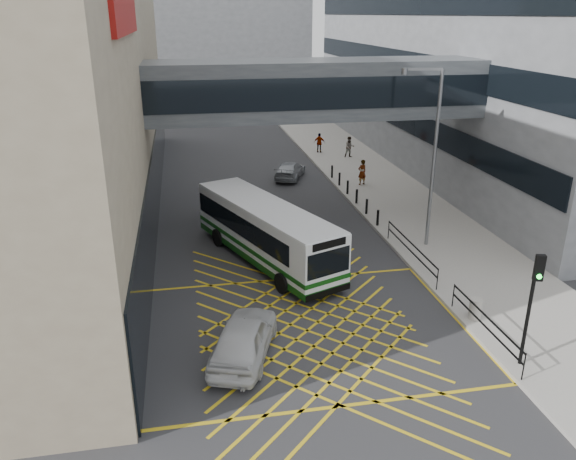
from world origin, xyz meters
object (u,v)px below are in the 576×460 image
litter_bin (475,309)px  traffic_light (533,295)px  pedestrian_a (362,172)px  pedestrian_c (319,143)px  car_dark (259,231)px  car_silver (290,170)px  car_white (244,337)px  bus (265,230)px  street_lamp (431,149)px  pedestrian_b (350,147)px

litter_bin → traffic_light: bearing=-89.8°
pedestrian_a → pedestrian_c: pedestrian_a is taller
car_dark → car_silver: 12.70m
traffic_light → car_dark: bearing=133.7°
car_white → traffic_light: (9.14, -2.50, 2.07)m
bus → litter_bin: bus is taller
litter_bin → pedestrian_c: 28.40m
car_white → pedestrian_a: pedestrian_a is taller
car_dark → pedestrian_a: bearing=-134.6°
litter_bin → street_lamp: bearing=82.1°
pedestrian_a → pedestrian_c: (-0.61, 9.96, -0.06)m
car_dark → pedestrian_b: (9.83, 16.81, 0.27)m
pedestrian_c → bus: bearing=87.6°
pedestrian_a → car_dark: bearing=28.9°
car_white → pedestrian_a: 21.78m
car_dark → car_white: bearing=77.6°
bus → pedestrian_c: bearing=47.6°
pedestrian_b → street_lamp: bearing=-93.1°
street_lamp → pedestrian_a: (0.21, 10.95, -4.13)m
car_silver → street_lamp: bearing=130.3°
car_silver → pedestrian_b: pedestrian_b is taller
bus → pedestrian_a: bearing=30.6°
bus → car_white: size_ratio=2.12×
car_dark → street_lamp: street_lamp is taller
street_lamp → litter_bin: size_ratio=10.54×
car_dark → street_lamp: bearing=165.0°
car_dark → pedestrian_b: bearing=-121.8°
pedestrian_c → car_silver: bearing=78.5°
car_white → pedestrian_b: 29.43m
car_silver → litter_bin: size_ratio=4.88×
pedestrian_a → pedestrian_b: (1.42, 7.82, -0.03)m
litter_bin → car_silver: bearing=98.6°
car_dark → pedestrian_b: 19.48m
pedestrian_a → pedestrian_c: 9.98m
street_lamp → pedestrian_b: 19.29m
car_white → pedestrian_b: pedestrian_b is taller
litter_bin → pedestrian_c: (0.64, 28.39, 0.41)m
car_silver → pedestrian_a: size_ratio=2.32×
pedestrian_b → pedestrian_c: size_ratio=1.03×
street_lamp → pedestrian_a: bearing=100.0°
car_silver → pedestrian_c: 7.90m
car_white → pedestrian_b: size_ratio=2.87×
pedestrian_c → street_lamp: bearing=109.1°
car_silver → traffic_light: bearing=120.8°
street_lamp → pedestrian_a: size_ratio=5.00×
car_white → litter_bin: (9.12, 0.71, -0.20)m
bus → street_lamp: street_lamp is taller
car_white → car_dark: car_white is taller
car_silver → car_dark: bearing=95.3°
car_white → street_lamp: (10.17, 8.20, 4.39)m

